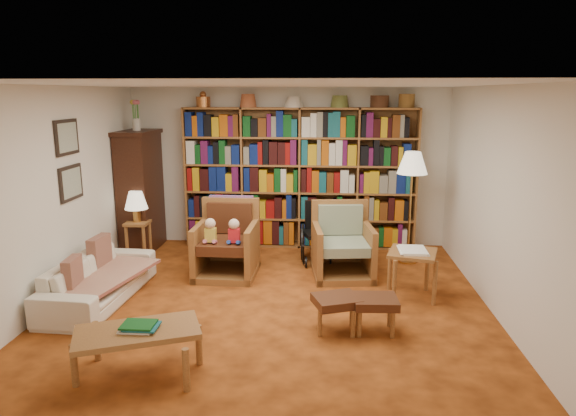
# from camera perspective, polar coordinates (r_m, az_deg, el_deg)

# --- Properties ---
(floor) EXTENTS (5.00, 5.00, 0.00)m
(floor) POSITION_cam_1_polar(r_m,az_deg,el_deg) (6.15, -1.76, -10.46)
(floor) COLOR #BA581C
(floor) RESTS_ON ground
(ceiling) EXTENTS (5.00, 5.00, 0.00)m
(ceiling) POSITION_cam_1_polar(r_m,az_deg,el_deg) (5.66, -1.94, 13.52)
(ceiling) COLOR white
(ceiling) RESTS_ON wall_back
(wall_back) EXTENTS (5.00, 0.00, 5.00)m
(wall_back) POSITION_cam_1_polar(r_m,az_deg,el_deg) (8.23, -0.02, 4.53)
(wall_back) COLOR white
(wall_back) RESTS_ON floor
(wall_front) EXTENTS (5.00, 0.00, 5.00)m
(wall_front) POSITION_cam_1_polar(r_m,az_deg,el_deg) (3.39, -6.32, -7.51)
(wall_front) COLOR white
(wall_front) RESTS_ON floor
(wall_left) EXTENTS (0.00, 5.00, 5.00)m
(wall_left) POSITION_cam_1_polar(r_m,az_deg,el_deg) (6.53, -24.24, 1.26)
(wall_left) COLOR white
(wall_left) RESTS_ON floor
(wall_right) EXTENTS (0.00, 5.00, 5.00)m
(wall_right) POSITION_cam_1_polar(r_m,az_deg,el_deg) (6.05, 22.41, 0.60)
(wall_right) COLOR white
(wall_right) RESTS_ON floor
(bookshelf) EXTENTS (3.60, 0.30, 2.42)m
(bookshelf) POSITION_cam_1_polar(r_m,az_deg,el_deg) (8.06, 1.31, 3.78)
(bookshelf) COLOR #A26732
(bookshelf) RESTS_ON floor
(curio_cabinet) EXTENTS (0.50, 0.95, 2.40)m
(curio_cabinet) POSITION_cam_1_polar(r_m,az_deg,el_deg) (8.27, -16.07, 1.99)
(curio_cabinet) COLOR #361C0E
(curio_cabinet) RESTS_ON floor
(framed_pictures) EXTENTS (0.03, 0.52, 0.97)m
(framed_pictures) POSITION_cam_1_polar(r_m,az_deg,el_deg) (6.72, -23.17, 4.90)
(framed_pictures) COLOR black
(framed_pictures) RESTS_ON wall_left
(sofa) EXTENTS (1.83, 0.78, 0.53)m
(sofa) POSITION_cam_1_polar(r_m,az_deg,el_deg) (6.51, -20.26, -7.44)
(sofa) COLOR beige
(sofa) RESTS_ON floor
(sofa_throw) EXTENTS (1.01, 1.50, 0.04)m
(sofa_throw) POSITION_cam_1_polar(r_m,az_deg,el_deg) (6.48, -19.88, -7.17)
(sofa_throw) COLOR beige
(sofa_throw) RESTS_ON sofa
(cushion_left) EXTENTS (0.15, 0.40, 0.40)m
(cushion_left) POSITION_cam_1_polar(r_m,az_deg,el_deg) (6.81, -20.18, -4.91)
(cushion_left) COLOR maroon
(cushion_left) RESTS_ON sofa
(cushion_right) EXTENTS (0.14, 0.36, 0.35)m
(cushion_right) POSITION_cam_1_polar(r_m,az_deg,el_deg) (6.21, -22.81, -6.80)
(cushion_right) COLOR maroon
(cushion_right) RESTS_ON sofa
(side_table_lamp) EXTENTS (0.34, 0.34, 0.56)m
(side_table_lamp) POSITION_cam_1_polar(r_m,az_deg,el_deg) (7.91, -16.32, -2.68)
(side_table_lamp) COLOR #A26732
(side_table_lamp) RESTS_ON floor
(table_lamp) EXTENTS (0.33, 0.33, 0.46)m
(table_lamp) POSITION_cam_1_polar(r_m,az_deg,el_deg) (7.80, -16.53, 0.73)
(table_lamp) COLOR #BF893D
(table_lamp) RESTS_ON side_table_lamp
(armchair_leather) EXTENTS (0.82, 0.88, 1.02)m
(armchair_leather) POSITION_cam_1_polar(r_m,az_deg,el_deg) (7.04, -6.73, -3.95)
(armchair_leather) COLOR #A26732
(armchair_leather) RESTS_ON floor
(armchair_sage) EXTENTS (0.88, 0.90, 0.98)m
(armchair_sage) POSITION_cam_1_polar(r_m,az_deg,el_deg) (7.01, 6.09, -4.36)
(armchair_sage) COLOR #A26732
(armchair_sage) RESTS_ON floor
(wheelchair) EXTENTS (0.55, 0.71, 0.89)m
(wheelchair) POSITION_cam_1_polar(r_m,az_deg,el_deg) (7.52, 3.46, -2.87)
(wheelchair) COLOR black
(wheelchair) RESTS_ON floor
(floor_lamp) EXTENTS (0.43, 0.43, 1.62)m
(floor_lamp) POSITION_cam_1_polar(r_m,az_deg,el_deg) (7.43, 13.65, 4.40)
(floor_lamp) COLOR #BF893D
(floor_lamp) RESTS_ON floor
(side_table_papers) EXTENTS (0.66, 0.66, 0.61)m
(side_table_papers) POSITION_cam_1_polar(r_m,az_deg,el_deg) (6.31, 13.64, -5.50)
(side_table_papers) COLOR #A26732
(side_table_papers) RESTS_ON floor
(footstool_a) EXTENTS (0.55, 0.51, 0.38)m
(footstool_a) POSITION_cam_1_polar(r_m,az_deg,el_deg) (5.37, 5.40, -10.47)
(footstool_a) COLOR #482513
(footstool_a) RESTS_ON floor
(footstool_b) EXTENTS (0.46, 0.40, 0.38)m
(footstool_b) POSITION_cam_1_polar(r_m,az_deg,el_deg) (5.41, 9.69, -10.45)
(footstool_b) COLOR #482513
(footstool_b) RESTS_ON floor
(coffee_table) EXTENTS (1.16, 0.87, 0.48)m
(coffee_table) POSITION_cam_1_polar(r_m,az_deg,el_deg) (4.73, -16.37, -13.39)
(coffee_table) COLOR #A26732
(coffee_table) RESTS_ON floor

